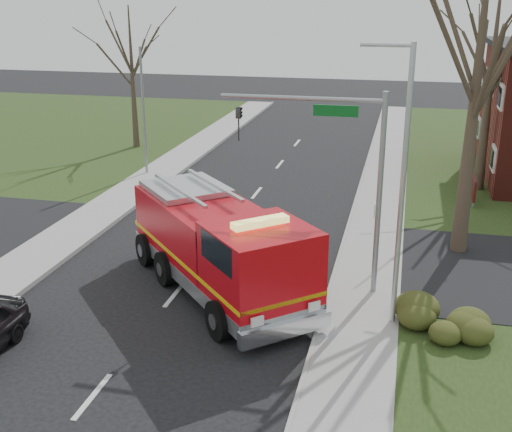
# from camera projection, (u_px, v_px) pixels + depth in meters

# --- Properties ---
(ground) EXTENTS (120.00, 120.00, 0.00)m
(ground) POSITION_uv_depth(u_px,v_px,m) (175.00, 294.00, 21.63)
(ground) COLOR black
(ground) RESTS_ON ground
(sidewalk_right) EXTENTS (2.40, 80.00, 0.15)m
(sidewalk_right) POSITION_uv_depth(u_px,v_px,m) (360.00, 312.00, 20.25)
(sidewalk_right) COLOR gray
(sidewalk_right) RESTS_ON ground
(sidewalk_left) EXTENTS (2.40, 80.00, 0.15)m
(sidewalk_left) POSITION_uv_depth(u_px,v_px,m) (12.00, 275.00, 22.95)
(sidewalk_left) COLOR gray
(sidewalk_left) RESTS_ON ground
(health_center_sign) EXTENTS (0.12, 2.00, 1.40)m
(health_center_sign) POSITION_uv_depth(u_px,v_px,m) (473.00, 187.00, 30.55)
(health_center_sign) COLOR #43100F
(health_center_sign) RESTS_ON ground
(hedge_corner) EXTENTS (2.80, 2.00, 0.90)m
(hedge_corner) POSITION_uv_depth(u_px,v_px,m) (456.00, 322.00, 18.56)
(hedge_corner) COLOR #2E3A15
(hedge_corner) RESTS_ON lawn_right
(bare_tree_near) EXTENTS (6.00, 6.00, 12.00)m
(bare_tree_near) POSITION_uv_depth(u_px,v_px,m) (479.00, 59.00, 22.66)
(bare_tree_near) COLOR #362A20
(bare_tree_near) RESTS_ON ground
(bare_tree_far) EXTENTS (5.25, 5.25, 10.50)m
(bare_tree_far) POSITION_uv_depth(u_px,v_px,m) (493.00, 62.00, 30.91)
(bare_tree_far) COLOR #362A20
(bare_tree_far) RESTS_ON ground
(bare_tree_left) EXTENTS (4.50, 4.50, 9.00)m
(bare_tree_left) POSITION_uv_depth(u_px,v_px,m) (132.00, 62.00, 40.39)
(bare_tree_left) COLOR #362A20
(bare_tree_left) RESTS_ON ground
(traffic_signal_mast) EXTENTS (5.29, 0.18, 6.80)m
(traffic_signal_mast) POSITION_uv_depth(u_px,v_px,m) (340.00, 156.00, 20.34)
(traffic_signal_mast) COLOR gray
(traffic_signal_mast) RESTS_ON ground
(streetlight_pole) EXTENTS (1.48, 0.16, 8.40)m
(streetlight_pole) POSITION_uv_depth(u_px,v_px,m) (401.00, 182.00, 18.13)
(streetlight_pole) COLOR #B7BABF
(streetlight_pole) RESTS_ON ground
(utility_pole_far) EXTENTS (0.14, 0.14, 7.00)m
(utility_pole_far) POSITION_uv_depth(u_px,v_px,m) (144.00, 113.00, 34.84)
(utility_pole_far) COLOR gray
(utility_pole_far) RESTS_ON ground
(fire_engine) EXTENTS (7.90, 8.28, 3.45)m
(fire_engine) POSITION_uv_depth(u_px,v_px,m) (221.00, 249.00, 21.29)
(fire_engine) COLOR #B80811
(fire_engine) RESTS_ON ground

